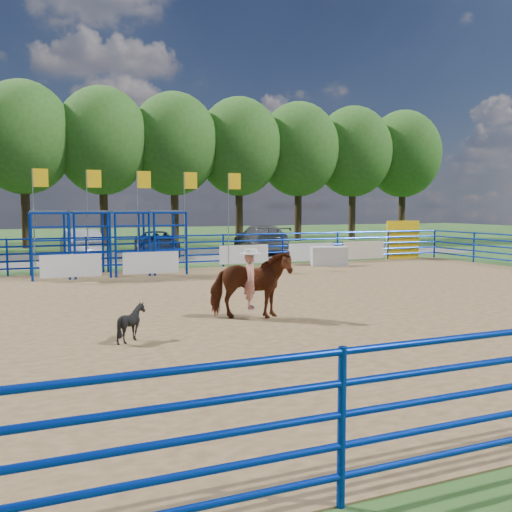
% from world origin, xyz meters
% --- Properties ---
extents(ground, '(120.00, 120.00, 0.00)m').
position_xyz_m(ground, '(0.00, 0.00, 0.00)').
color(ground, '#396026').
rests_on(ground, ground).
extents(arena_dirt, '(30.00, 20.00, 0.02)m').
position_xyz_m(arena_dirt, '(0.00, 0.00, 0.01)').
color(arena_dirt, olive).
rests_on(arena_dirt, ground).
extents(gravel_strip, '(40.00, 10.00, 0.01)m').
position_xyz_m(gravel_strip, '(0.00, 17.00, 0.01)').
color(gravel_strip, '#65635A').
rests_on(gravel_strip, ground).
extents(announcer_table, '(1.80, 1.27, 0.87)m').
position_xyz_m(announcer_table, '(7.63, 8.48, 0.46)').
color(announcer_table, silver).
rests_on(announcer_table, arena_dirt).
extents(horse_and_rider, '(2.16, 1.52, 2.38)m').
position_xyz_m(horse_and_rider, '(-0.44, -1.62, 0.92)').
color(horse_and_rider, maroon).
rests_on(horse_and_rider, arena_dirt).
extents(calf, '(0.69, 0.62, 0.76)m').
position_xyz_m(calf, '(-3.56, -2.83, 0.40)').
color(calf, black).
rests_on(calf, arena_dirt).
extents(car_b, '(1.82, 4.74, 1.54)m').
position_xyz_m(car_b, '(-2.53, 16.80, 0.78)').
color(car_b, '#9A9DA3').
rests_on(car_b, gravel_strip).
extents(car_c, '(3.10, 5.26, 1.37)m').
position_xyz_m(car_c, '(1.39, 16.34, 0.70)').
color(car_c, '#161E37').
rests_on(car_c, gravel_strip).
extents(car_d, '(3.08, 5.92, 1.64)m').
position_xyz_m(car_d, '(7.70, 16.54, 0.83)').
color(car_d, '#545457').
rests_on(car_d, gravel_strip).
extents(perimeter_fence, '(30.10, 20.10, 1.50)m').
position_xyz_m(perimeter_fence, '(0.00, 0.00, 0.75)').
color(perimeter_fence, '#0729A3').
rests_on(perimeter_fence, ground).
extents(chute_assembly, '(19.32, 2.41, 4.20)m').
position_xyz_m(chute_assembly, '(-1.90, 8.84, 1.26)').
color(chute_assembly, '#0729A3').
rests_on(chute_assembly, ground).
extents(treeline, '(56.40, 6.40, 11.24)m').
position_xyz_m(treeline, '(0.00, 26.00, 7.53)').
color(treeline, '#3F2B19').
rests_on(treeline, ground).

